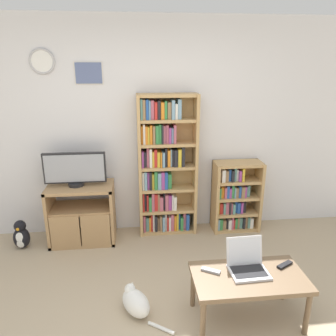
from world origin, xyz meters
TOP-DOWN VIEW (x-y plane):
  - wall_back at (-0.01, 2.14)m, footprint 5.96×0.09m
  - tv_stand at (-0.78, 1.84)m, footprint 0.76×0.45m
  - television at (-0.82, 1.87)m, footprint 0.70×0.18m
  - bookshelf_tall at (0.22, 1.98)m, footprint 0.71×0.25m
  - bookshelf_short at (1.11, 1.96)m, footprint 0.59×0.30m
  - coffee_table at (0.76, 0.38)m, footprint 0.92×0.50m
  - laptop at (0.76, 0.45)m, footprint 0.32×0.29m
  - remote_near_laptop at (1.10, 0.47)m, footprint 0.16×0.12m
  - remote_far_from_laptop at (0.46, 0.46)m, footprint 0.16×0.12m
  - cat at (-0.17, 0.55)m, footprint 0.47×0.47m
  - penguin_figurine at (-1.48, 1.74)m, footprint 0.19×0.17m

SIDE VIEW (x-z plane):
  - cat at x=-0.17m, z-range -0.02..0.24m
  - penguin_figurine at x=-1.48m, z-range -0.02..0.33m
  - tv_stand at x=-0.78m, z-range 0.00..0.71m
  - coffee_table at x=0.76m, z-range 0.17..0.60m
  - bookshelf_short at x=1.11m, z-range -0.02..0.88m
  - remote_near_laptop at x=1.10m, z-range 0.43..0.45m
  - remote_far_from_laptop at x=0.46m, z-range 0.43..0.45m
  - laptop at x=0.76m, z-range 0.37..0.63m
  - bookshelf_tall at x=0.22m, z-range -0.02..1.72m
  - television at x=-0.82m, z-range 0.71..1.11m
  - wall_back at x=-0.01m, z-range 0.00..2.60m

